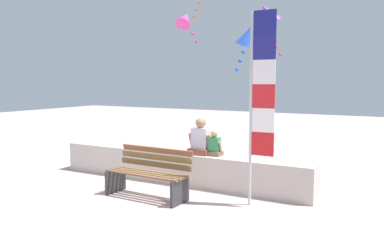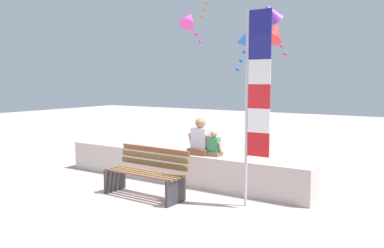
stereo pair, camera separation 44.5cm
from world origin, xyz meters
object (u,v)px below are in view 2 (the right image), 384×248
object	(u,v)px
kite_magenta	(189,19)
kite_red	(275,32)
kite_purple	(270,13)
person_adult	(200,140)
flag_banner	(255,94)
person_child	(214,146)
kite_blue	(251,35)
park_bench	(146,174)

from	to	relation	value
kite_magenta	kite_red	world-z (taller)	kite_magenta
kite_purple	person_adult	bearing A→B (deg)	-116.32
flag_banner	kite_purple	size ratio (longest dim) A/B	3.07
person_child	kite_blue	size ratio (longest dim) A/B	0.49
person_child	kite_red	size ratio (longest dim) A/B	0.56
person_child	kite_purple	bearing A→B (deg)	73.13
flag_banner	kite_red	world-z (taller)	kite_red
kite_magenta	kite_blue	size ratio (longest dim) A/B	0.80
park_bench	person_child	size ratio (longest dim) A/B	3.15
flag_banner	kite_magenta	world-z (taller)	kite_magenta
kite_magenta	kite_red	bearing A→B (deg)	32.30
park_bench	kite_magenta	size ratio (longest dim) A/B	1.90
kite_purple	kite_blue	bearing A→B (deg)	-106.95
kite_blue	kite_magenta	bearing A→B (deg)	168.59
flag_banner	person_child	bearing A→B (deg)	148.70
park_bench	kite_purple	xyz separation A→B (m)	(1.24, 2.74, 3.14)
flag_banner	kite_red	distance (m)	3.54
kite_blue	kite_purple	bearing A→B (deg)	73.05
park_bench	person_adult	world-z (taller)	person_adult
kite_magenta	kite_blue	distance (m)	1.86
person_adult	kite_purple	size ratio (longest dim) A/B	0.70
kite_blue	kite_red	distance (m)	1.45
person_adult	flag_banner	bearing A→B (deg)	-25.70
person_child	kite_blue	xyz separation A→B (m)	(0.30, 0.99, 2.20)
park_bench	kite_blue	bearing A→B (deg)	63.84
flag_banner	kite_blue	bearing A→B (deg)	116.85
person_adult	kite_purple	distance (m)	3.17
park_bench	flag_banner	size ratio (longest dim) A/B	0.49
park_bench	kite_red	world-z (taller)	kite_red
park_bench	person_adult	bearing A→B (deg)	68.70
kite_blue	kite_red	world-z (taller)	kite_red
person_child	kite_blue	distance (m)	2.44
person_child	kite_purple	world-z (taller)	kite_purple
kite_purple	kite_magenta	world-z (taller)	kite_purple
flag_banner	kite_blue	size ratio (longest dim) A/B	3.10
kite_purple	kite_red	distance (m)	0.91
person_adult	kite_red	world-z (taller)	kite_red
kite_purple	kite_red	xyz separation A→B (m)	(-0.22, 0.84, -0.29)
person_adult	kite_red	distance (m)	3.42
kite_purple	kite_blue	world-z (taller)	kite_purple
flag_banner	kite_red	bearing A→B (deg)	105.97
park_bench	kite_purple	world-z (taller)	kite_purple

